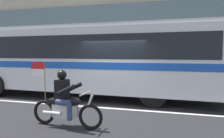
{
  "coord_description": "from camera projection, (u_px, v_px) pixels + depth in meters",
  "views": [
    {
      "loc": [
        2.17,
        -8.0,
        2.03
      ],
      "look_at": [
        0.2,
        -0.88,
        1.47
      ],
      "focal_mm": 34.2,
      "sensor_mm": 36.0,
      "label": 1
    }
  ],
  "objects": [
    {
      "name": "ground_plane",
      "position": [
        113.0,
        105.0,
        8.41
      ],
      "size": [
        60.0,
        60.0,
        0.0
      ],
      "primitive_type": "plane",
      "color": "black"
    },
    {
      "name": "sidewalk_curb",
      "position": [
        134.0,
        84.0,
        13.31
      ],
      "size": [
        28.0,
        3.8,
        0.15
      ],
      "primitive_type": "cube",
      "color": "#B7B2A8",
      "rests_on": "ground_plane"
    },
    {
      "name": "lane_center_stripe",
      "position": [
        109.0,
        108.0,
        7.84
      ],
      "size": [
        26.6,
        0.14,
        0.01
      ],
      "primitive_type": "cube",
      "color": "silver",
      "rests_on": "ground_plane"
    },
    {
      "name": "transit_bus",
      "position": [
        81.0,
        56.0,
        9.91
      ],
      "size": [
        12.45,
        2.96,
        3.22
      ],
      "color": "silver",
      "rests_on": "ground_plane"
    },
    {
      "name": "motorcycle_with_rider",
      "position": [
        65.0,
        103.0,
        5.84
      ],
      "size": [
        2.19,
        0.64,
        1.78
      ],
      "color": "black",
      "rests_on": "ground_plane"
    },
    {
      "name": "fire_hydrant",
      "position": [
        132.0,
        79.0,
        12.38
      ],
      "size": [
        0.22,
        0.3,
        0.75
      ],
      "color": "gold",
      "rests_on": "sidewalk_curb"
    }
  ]
}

